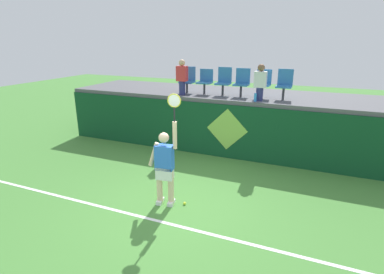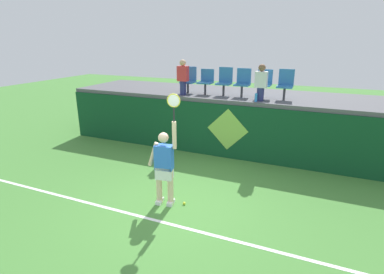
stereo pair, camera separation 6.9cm
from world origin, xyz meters
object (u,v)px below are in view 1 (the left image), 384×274
Objects in this scene: stadium_chair_0 at (188,79)px; spectator_0 at (260,82)px; tennis_player at (165,165)px; stadium_chair_4 at (263,82)px; spectator_1 at (182,77)px; water_bottle at (255,97)px; stadium_chair_1 at (205,80)px; stadium_chair_2 at (224,80)px; stadium_chair_3 at (242,81)px; tennis_ball at (185,203)px; stadium_chair_5 at (285,83)px.

spectator_0 reaches higher than stadium_chair_0.
stadium_chair_4 is at bearing 72.53° from tennis_player.
tennis_player is at bearing -71.20° from spectator_1.
water_bottle is 1.91m from stadium_chair_1.
stadium_chair_2 reaches higher than stadium_chair_3.
spectator_1 is (-1.62, 3.44, 2.32)m from tennis_ball.
spectator_0 is (-0.62, -0.48, 0.07)m from stadium_chair_5.
stadium_chair_0 is at bearing 179.98° from stadium_chair_5.
stadium_chair_1 is at bearing -179.83° from stadium_chair_5.
tennis_player is 2.88× the size of stadium_chair_3.
stadium_chair_0 is 3.09m from stadium_chair_5.
tennis_player is 2.36× the size of spectator_0.
tennis_player is 2.91× the size of stadium_chair_0.
stadium_chair_4 is 2.51m from spectator_1.
stadium_chair_2 is (0.03, 4.01, 1.32)m from tennis_player.
tennis_player is 10.42× the size of water_bottle.
stadium_chair_3 is at bearing -0.05° from stadium_chair_0.
spectator_1 is at bearing 179.64° from spectator_0.
stadium_chair_0 is 1.23m from stadium_chair_2.
stadium_chair_2 is 1.02× the size of stadium_chair_3.
spectator_0 is (-0.00, -0.47, 0.07)m from stadium_chair_4.
stadium_chair_4 is at bearing 77.63° from tennis_ball.
tennis_ball is at bearing 15.28° from tennis_player.
stadium_chair_1 is (0.61, -0.01, -0.01)m from stadium_chair_0.
tennis_ball is 4.49m from stadium_chair_3.
water_bottle is at bearing -48.58° from stadium_chair_3.
stadium_chair_3 reaches higher than stadium_chair_1.
water_bottle is 0.28× the size of stadium_chair_0.
stadium_chair_0 is 0.81× the size of spectator_0.
water_bottle is at bearing -15.12° from stadium_chair_0.
stadium_chair_2 is (-1.15, 0.65, 0.35)m from water_bottle.
stadium_chair_4 is (0.08, 0.64, 0.36)m from water_bottle.
spectator_0 is at bearing 70.38° from tennis_player.
stadium_chair_4 is at bearing 82.65° from water_bottle.
spectator_1 is (-1.82, -0.46, 0.12)m from stadium_chair_3.
stadium_chair_0 is 0.77× the size of spectator_1.
stadium_chair_2 is 1.32m from spectator_1.
stadium_chair_0 is at bearing 112.48° from tennis_ball.
spectator_0 reaches higher than tennis_player.
stadium_chair_3 is at bearing 0.32° from stadium_chair_1.
stadium_chair_1 is at bearing 104.42° from tennis_ball.
stadium_chair_1 is 0.62m from stadium_chair_2.
water_bottle is (1.18, 3.37, 0.97)m from tennis_player.
stadium_chair_1 is at bearing -0.77° from stadium_chair_0.
tennis_player is 4.63m from stadium_chair_5.
stadium_chair_5 is at bearing -0.03° from stadium_chair_2.
tennis_player is 4.25m from stadium_chair_1.
stadium_chair_5 is at bearing 8.50° from spectator_1.
stadium_chair_2 is 0.59m from stadium_chair_3.
stadium_chair_1 is 1.21m from stadium_chair_3.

